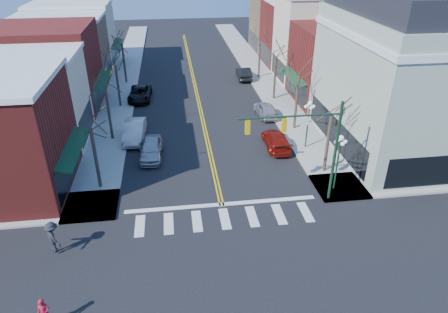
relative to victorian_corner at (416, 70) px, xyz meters
name	(u,v)px	position (x,y,z in m)	size (l,w,h in m)	color
ground	(241,293)	(-16.50, -14.50, -6.66)	(160.00, 160.00, 0.00)	black
sidewalk_left	(110,134)	(-25.25, 5.50, -6.58)	(3.50, 70.00, 0.15)	#9E9B93
sidewalk_right	(295,124)	(-7.75, 5.50, -6.58)	(3.50, 70.00, 0.15)	#9E9B93
bldg_left_stucco_a	(21,102)	(-32.00, 5.00, -2.91)	(10.00, 7.00, 7.50)	beige
bldg_left_brick_b	(44,69)	(-32.00, 13.00, -2.41)	(10.00, 9.00, 8.50)	maroon
bldg_left_tan	(63,52)	(-32.00, 21.25, -2.76)	(10.00, 7.50, 7.80)	#906D4F
bldg_left_stucco_b	(75,37)	(-32.00, 29.00, -2.56)	(10.00, 8.00, 8.20)	beige
bldg_right_brick_a	(343,65)	(-1.00, 11.25, -2.66)	(10.00, 8.50, 8.00)	maroon
bldg_right_stucco	(319,39)	(-1.00, 19.00, -1.66)	(10.00, 7.00, 10.00)	beige
bldg_right_brick_b	(300,33)	(-1.00, 26.50, -2.41)	(10.00, 8.00, 8.50)	maroon
bldg_right_tan	(285,21)	(-1.00, 34.50, -2.16)	(10.00, 8.00, 9.00)	#906D4F
victorian_corner	(416,70)	(0.00, 0.00, 0.00)	(12.25, 14.25, 13.30)	#A5B29A
traffic_mast_far_right	(309,140)	(-10.95, -7.10, -1.95)	(6.60, 0.28, 7.20)	#14331E
lamppost_corner	(339,153)	(-8.30, -6.00, -3.70)	(0.36, 0.36, 4.33)	#14331E
lamppost_midblock	(309,117)	(-8.30, 0.50, -3.70)	(0.36, 0.36, 4.33)	#14331E
tree_left_a	(96,159)	(-24.90, -3.50, -4.28)	(0.24, 0.24, 4.76)	#382B21
tree_left_b	(109,113)	(-24.90, 4.50, -4.14)	(0.24, 0.24, 5.04)	#382B21
tree_left_c	(118,86)	(-24.90, 12.50, -4.38)	(0.24, 0.24, 4.55)	#382B21
tree_left_d	(124,64)	(-24.90, 20.50, -4.21)	(0.24, 0.24, 4.90)	#382B21
tree_right_a	(327,145)	(-8.10, -3.50, -4.35)	(0.24, 0.24, 4.62)	#382B21
tree_right_b	(296,103)	(-8.10, 4.50, -4.07)	(0.24, 0.24, 5.18)	#382B21
tree_right_c	(275,78)	(-8.10, 12.50, -4.24)	(0.24, 0.24, 4.83)	#382B21
tree_right_d	(259,59)	(-8.10, 20.50, -4.17)	(0.24, 0.24, 4.97)	#382B21
car_left_near	(151,149)	(-21.34, 0.73, -5.91)	(1.76, 4.38, 1.49)	#A8A8AC
car_left_mid	(134,131)	(-22.90, 4.31, -5.86)	(1.69, 4.85, 1.60)	silver
car_left_far	(140,94)	(-22.90, 14.45, -5.95)	(2.33, 5.06, 1.41)	black
car_right_near	(276,140)	(-10.74, 1.05, -5.98)	(1.91, 4.70, 1.36)	maroon
car_right_mid	(266,109)	(-10.10, 7.95, -5.94)	(1.70, 4.23, 1.44)	#BCBBC0
car_right_far	(244,73)	(-10.10, 20.25, -5.91)	(1.57, 4.51, 1.49)	black
pedestrian_red_a	(44,313)	(-25.77, -15.22, -5.74)	(0.56, 0.37, 1.54)	#B2132B
pedestrian_dark_b	(53,237)	(-26.50, -10.11, -5.52)	(1.27, 0.73, 1.97)	black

